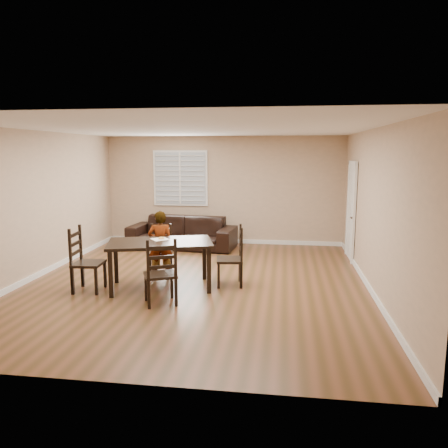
{
  "coord_description": "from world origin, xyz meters",
  "views": [
    {
      "loc": [
        1.53,
        -7.41,
        2.31
      ],
      "look_at": [
        0.44,
        0.44,
        1.0
      ],
      "focal_mm": 35.0,
      "sensor_mm": 36.0,
      "label": 1
    }
  ],
  "objects_px": {
    "chair_near": "(162,250)",
    "sofa": "(182,232)",
    "chair_left": "(81,262)",
    "chair_right": "(237,258)",
    "chair_far": "(161,276)",
    "child": "(160,245)",
    "dining_table": "(160,246)",
    "donut": "(161,238)"
  },
  "relations": [
    {
      "from": "chair_near",
      "to": "sofa",
      "type": "relative_size",
      "value": 0.36
    },
    {
      "from": "chair_near",
      "to": "chair_left",
      "type": "height_order",
      "value": "chair_left"
    },
    {
      "from": "chair_left",
      "to": "chair_right",
      "type": "distance_m",
      "value": 2.64
    },
    {
      "from": "chair_far",
      "to": "child",
      "type": "height_order",
      "value": "child"
    },
    {
      "from": "chair_near",
      "to": "chair_right",
      "type": "bearing_deg",
      "value": -33.87
    },
    {
      "from": "dining_table",
      "to": "chair_left",
      "type": "distance_m",
      "value": 1.34
    },
    {
      "from": "chair_right",
      "to": "child",
      "type": "distance_m",
      "value": 1.47
    },
    {
      "from": "chair_near",
      "to": "sofa",
      "type": "xyz_separation_m",
      "value": [
        -0.09,
        2.13,
        -0.05
      ]
    },
    {
      "from": "sofa",
      "to": "dining_table",
      "type": "bearing_deg",
      "value": -77.19
    },
    {
      "from": "chair_near",
      "to": "child",
      "type": "distance_m",
      "value": 0.5
    },
    {
      "from": "dining_table",
      "to": "chair_left",
      "type": "bearing_deg",
      "value": 178.81
    },
    {
      "from": "dining_table",
      "to": "chair_right",
      "type": "relative_size",
      "value": 1.84
    },
    {
      "from": "chair_left",
      "to": "child",
      "type": "relative_size",
      "value": 0.87
    },
    {
      "from": "chair_far",
      "to": "chair_right",
      "type": "bearing_deg",
      "value": -153.71
    },
    {
      "from": "dining_table",
      "to": "chair_near",
      "type": "bearing_deg",
      "value": 89.35
    },
    {
      "from": "chair_far",
      "to": "sofa",
      "type": "distance_m",
      "value": 4.1
    },
    {
      "from": "chair_far",
      "to": "chair_near",
      "type": "bearing_deg",
      "value": -98.24
    },
    {
      "from": "dining_table",
      "to": "chair_near",
      "type": "height_order",
      "value": "chair_near"
    },
    {
      "from": "dining_table",
      "to": "sofa",
      "type": "xyz_separation_m",
      "value": [
        -0.38,
        3.17,
        -0.35
      ]
    },
    {
      "from": "chair_right",
      "to": "child",
      "type": "height_order",
      "value": "child"
    },
    {
      "from": "chair_near",
      "to": "chair_far",
      "type": "distance_m",
      "value": 2.0
    },
    {
      "from": "sofa",
      "to": "chair_near",
      "type": "bearing_deg",
      "value": -81.47
    },
    {
      "from": "chair_far",
      "to": "sofa",
      "type": "height_order",
      "value": "chair_far"
    },
    {
      "from": "dining_table",
      "to": "child",
      "type": "distance_m",
      "value": 0.64
    },
    {
      "from": "dining_table",
      "to": "chair_right",
      "type": "bearing_deg",
      "value": -0.7
    },
    {
      "from": "chair_near",
      "to": "child",
      "type": "relative_size",
      "value": 0.74
    },
    {
      "from": "donut",
      "to": "chair_left",
      "type": "bearing_deg",
      "value": -157.05
    },
    {
      "from": "chair_far",
      "to": "sofa",
      "type": "bearing_deg",
      "value": -105.2
    },
    {
      "from": "chair_right",
      "to": "donut",
      "type": "xyz_separation_m",
      "value": [
        -1.3,
        -0.15,
        0.36
      ]
    },
    {
      "from": "child",
      "to": "donut",
      "type": "distance_m",
      "value": 0.48
    },
    {
      "from": "chair_right",
      "to": "dining_table",
      "type": "bearing_deg",
      "value": -83.45
    },
    {
      "from": "dining_table",
      "to": "chair_right",
      "type": "height_order",
      "value": "chair_right"
    },
    {
      "from": "sofa",
      "to": "chair_right",
      "type": "bearing_deg",
      "value": -53.73
    },
    {
      "from": "chair_left",
      "to": "donut",
      "type": "distance_m",
      "value": 1.4
    },
    {
      "from": "sofa",
      "to": "chair_far",
      "type": "bearing_deg",
      "value": -74.92
    },
    {
      "from": "donut",
      "to": "sofa",
      "type": "height_order",
      "value": "donut"
    },
    {
      "from": "donut",
      "to": "chair_near",
      "type": "bearing_deg",
      "value": 106.43
    },
    {
      "from": "chair_near",
      "to": "chair_far",
      "type": "height_order",
      "value": "chair_far"
    },
    {
      "from": "chair_near",
      "to": "donut",
      "type": "relative_size",
      "value": 9.09
    },
    {
      "from": "child",
      "to": "dining_table",
      "type": "bearing_deg",
      "value": 95.09
    },
    {
      "from": "child",
      "to": "chair_far",
      "type": "bearing_deg",
      "value": 95.78
    },
    {
      "from": "chair_far",
      "to": "donut",
      "type": "bearing_deg",
      "value": -98.58
    }
  ]
}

